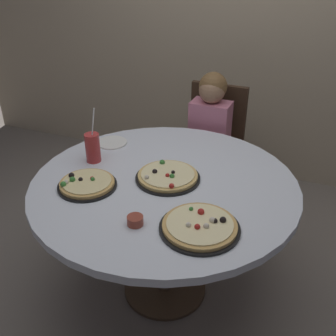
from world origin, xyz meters
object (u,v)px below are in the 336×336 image
Objects in this scene: dining_table at (164,195)px; diner_child at (205,162)px; plate_small at (112,143)px; pizza_pepperoni at (87,184)px; pizza_cheese at (200,226)px; pizza_veggie at (168,176)px; soda_cup at (93,148)px; chair_wooden at (213,145)px; sauce_bowl at (135,221)px.

diner_child is (-0.00, 0.74, -0.18)m from dining_table.
pizza_pepperoni is at bearing -75.73° from plate_small.
pizza_cheese is at bearing -10.31° from pizza_pepperoni.
diner_child is 1.03m from pizza_pepperoni.
pizza_veggie reaches higher than plate_small.
soda_cup reaches higher than plate_small.
chair_wooden is 2.88× the size of pizza_veggie.
pizza_pepperoni is 0.49m from plate_small.
pizza_pepperoni is at bearing -150.60° from dining_table.
sauce_bowl is at bearing -54.17° from plate_small.
sauce_bowl is at bearing -89.32° from chair_wooden.
soda_cup is at bearing -117.05° from chair_wooden.
plate_small is (-0.74, 0.58, -0.01)m from pizza_cheese.
soda_cup is 0.24m from plate_small.
pizza_pepperoni is at bearing -66.53° from soda_cup.
pizza_veggie is 1.07× the size of soda_cup.
diner_child is 1.15m from sauce_bowl.
diner_child is 6.01× the size of plate_small.
pizza_veggie is at bearing -3.81° from soda_cup.
pizza_cheese is 1.90× the size of plate_small.
diner_child is 0.88m from soda_cup.
pizza_cheese is at bearing -49.84° from pizza_veggie.
soda_cup is at bearing 113.47° from pizza_pepperoni.
pizza_pepperoni reaches higher than dining_table.
pizza_pepperoni is 0.95× the size of soda_cup.
chair_wooden is at bearing 54.40° from plate_small.
pizza_veggie is at bearing 73.34° from dining_table.
plate_small is at bearing -125.60° from chair_wooden.
dining_table is at bearing 133.27° from pizza_cheese.
soda_cup reaches higher than chair_wooden.
diner_child is 15.46× the size of sauce_bowl.
plate_small is at bearing 150.79° from pizza_veggie.
pizza_veggie is at bearing 130.16° from pizza_cheese.
dining_table is at bearing 29.40° from pizza_pepperoni.
pizza_cheese is at bearing -74.68° from diner_child.
soda_cup is at bearing 176.19° from pizza_veggie.
dining_table is at bearing -90.15° from chair_wooden.
pizza_pepperoni is at bearing -106.86° from chair_wooden.
pizza_cheese is at bearing -38.41° from plate_small.
chair_wooden is 3.09× the size of soda_cup.
chair_wooden reaches higher than sauce_bowl.
plate_small is (-0.45, -0.46, 0.27)m from diner_child.
dining_table is 19.19× the size of sauce_bowl.
chair_wooden is 5.28× the size of plate_small.
dining_table is 0.54m from plate_small.
dining_table is 1.24× the size of diner_child.
pizza_veggie is at bearing 32.04° from pizza_pepperoni.
pizza_veggie is 1.83× the size of plate_small.
pizza_pepperoni is 0.40m from sauce_bowl.
pizza_veggie is 4.71× the size of sauce_bowl.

